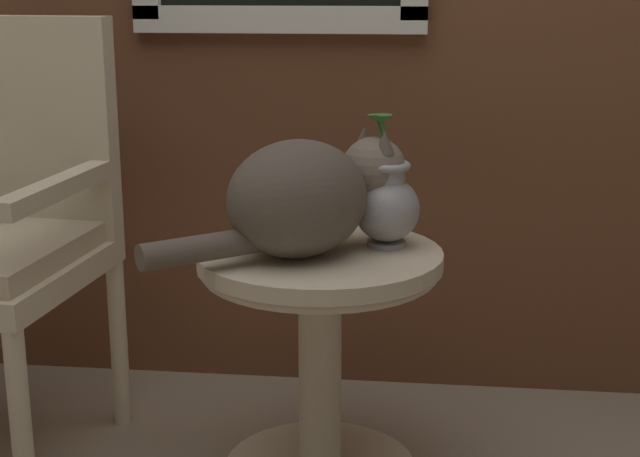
{
  "coord_description": "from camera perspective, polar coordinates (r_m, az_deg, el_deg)",
  "views": [
    {
      "loc": [
        0.41,
        -1.76,
        1.11
      ],
      "look_at": [
        0.19,
        0.18,
        0.6
      ],
      "focal_mm": 52.32,
      "sensor_mm": 36.0,
      "label": 1
    }
  ],
  "objects": [
    {
      "name": "pewter_vase_with_ivy",
      "position": [
        2.04,
        4.11,
        1.53
      ],
      "size": [
        0.14,
        0.14,
        0.29
      ],
      "color": "#99999E",
      "rests_on": "wicker_side_table"
    },
    {
      "name": "cat",
      "position": [
        1.96,
        -0.94,
        1.99
      ],
      "size": [
        0.52,
        0.44,
        0.26
      ],
      "color": "brown",
      "rests_on": "wicker_side_table"
    },
    {
      "name": "wicker_side_table",
      "position": [
        2.08,
        0.0,
        -6.12
      ],
      "size": [
        0.54,
        0.54,
        0.55
      ],
      "color": "beige",
      "rests_on": "ground_plane"
    }
  ]
}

